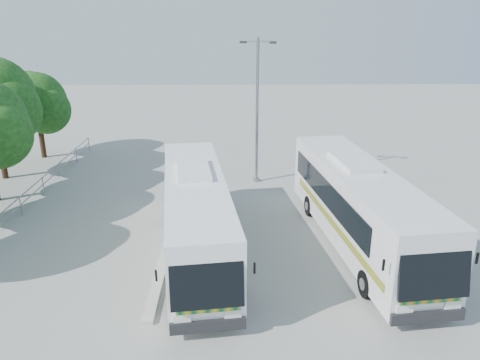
{
  "coord_description": "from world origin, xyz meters",
  "views": [
    {
      "loc": [
        0.41,
        -18.7,
        9.39
      ],
      "look_at": [
        0.9,
        2.8,
        1.85
      ],
      "focal_mm": 35.0,
      "sensor_mm": 36.0,
      "label": 1
    }
  ],
  "objects_px": {
    "tree_far_e": "(38,102)",
    "coach_main": "(196,213)",
    "lamppost": "(257,105)",
    "coach_adjacent": "(359,205)"
  },
  "relations": [
    {
      "from": "coach_main",
      "to": "lamppost",
      "type": "distance_m",
      "value": 9.82
    },
    {
      "from": "tree_far_e",
      "to": "coach_adjacent",
      "type": "relative_size",
      "value": 0.48
    },
    {
      "from": "tree_far_e",
      "to": "coach_main",
      "type": "bearing_deg",
      "value": -51.01
    },
    {
      "from": "tree_far_e",
      "to": "coach_adjacent",
      "type": "bearing_deg",
      "value": -36.82
    },
    {
      "from": "tree_far_e",
      "to": "coach_adjacent",
      "type": "height_order",
      "value": "tree_far_e"
    },
    {
      "from": "tree_far_e",
      "to": "lamppost",
      "type": "height_order",
      "value": "lamppost"
    },
    {
      "from": "lamppost",
      "to": "coach_main",
      "type": "bearing_deg",
      "value": -94.25
    },
    {
      "from": "tree_far_e",
      "to": "lamppost",
      "type": "bearing_deg",
      "value": -20.42
    },
    {
      "from": "tree_far_e",
      "to": "lamppost",
      "type": "xyz_separation_m",
      "value": [
        14.63,
        -5.45,
        0.7
      ]
    },
    {
      "from": "tree_far_e",
      "to": "coach_main",
      "type": "distance_m",
      "value": 18.61
    }
  ]
}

